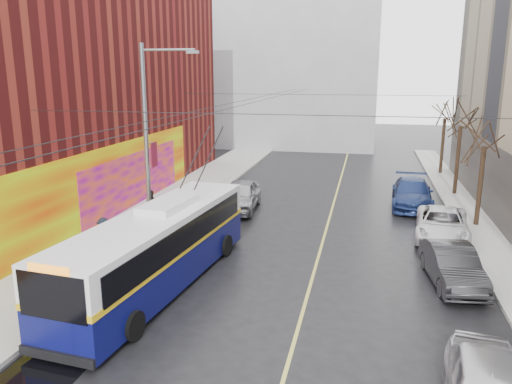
% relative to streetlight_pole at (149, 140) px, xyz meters
% --- Properties ---
extents(sidewalk_left, '(4.00, 60.00, 0.15)m').
position_rel_streetlight_pole_xyz_m(sidewalk_left, '(-1.86, 2.00, -4.77)').
color(sidewalk_left, gray).
rests_on(sidewalk_left, ground).
extents(sidewalk_right, '(2.00, 60.00, 0.15)m').
position_rel_streetlight_pole_xyz_m(sidewalk_right, '(15.14, 2.00, -4.77)').
color(sidewalk_right, gray).
rests_on(sidewalk_right, ground).
extents(lane_line, '(0.12, 50.00, 0.01)m').
position_rel_streetlight_pole_xyz_m(lane_line, '(7.64, 4.00, -4.84)').
color(lane_line, '#BFB74C').
rests_on(lane_line, ground).
extents(building_left, '(12.11, 36.00, 14.00)m').
position_rel_streetlight_pole_xyz_m(building_left, '(-9.85, 3.99, 2.14)').
color(building_left, '#581111').
rests_on(building_left, ground).
extents(building_far, '(20.50, 12.10, 18.00)m').
position_rel_streetlight_pole_xyz_m(building_far, '(0.14, 34.99, 4.17)').
color(building_far, gray).
rests_on(building_far, ground).
extents(streetlight_pole, '(2.65, 0.60, 9.00)m').
position_rel_streetlight_pole_xyz_m(streetlight_pole, '(0.00, 0.00, 0.00)').
color(streetlight_pole, slate).
rests_on(streetlight_pole, ground).
extents(catenary_wires, '(18.00, 60.00, 0.22)m').
position_rel_streetlight_pole_xyz_m(catenary_wires, '(3.60, 4.77, 1.40)').
color(catenary_wires, black).
extents(tree_near, '(3.20, 3.20, 6.40)m').
position_rel_streetlight_pole_xyz_m(tree_near, '(15.14, 6.00, 0.13)').
color(tree_near, black).
rests_on(tree_near, ground).
extents(tree_mid, '(3.20, 3.20, 6.68)m').
position_rel_streetlight_pole_xyz_m(tree_mid, '(15.14, 13.00, 0.41)').
color(tree_mid, black).
rests_on(tree_mid, ground).
extents(tree_far, '(3.20, 3.20, 6.57)m').
position_rel_streetlight_pole_xyz_m(tree_far, '(15.14, 20.00, 0.30)').
color(tree_far, black).
rests_on(tree_far, ground).
extents(pigeons_flying, '(1.89, 0.61, 1.71)m').
position_rel_streetlight_pole_xyz_m(pigeons_flying, '(4.52, -0.74, 1.82)').
color(pigeons_flying, slate).
extents(trolleybus, '(3.53, 11.54, 5.40)m').
position_rel_streetlight_pole_xyz_m(trolleybus, '(2.13, -4.37, -3.35)').
color(trolleybus, '#080A41').
rests_on(trolleybus, ground).
extents(parked_car_b, '(2.09, 4.60, 1.46)m').
position_rel_streetlight_pole_xyz_m(parked_car_b, '(12.80, -1.78, -4.12)').
color(parked_car_b, '#29292C').
rests_on(parked_car_b, ground).
extents(parked_car_c, '(2.91, 5.37, 1.43)m').
position_rel_streetlight_pole_xyz_m(parked_car_c, '(13.14, 3.71, -4.13)').
color(parked_car_c, silver).
rests_on(parked_car_c, ground).
extents(parked_car_d, '(2.50, 5.68, 1.62)m').
position_rel_streetlight_pole_xyz_m(parked_car_d, '(12.20, 9.57, -4.04)').
color(parked_car_d, navy).
rests_on(parked_car_d, ground).
extents(following_car, '(2.26, 5.04, 1.68)m').
position_rel_streetlight_pole_xyz_m(following_car, '(2.41, 6.65, -4.01)').
color(following_car, '#9B9BA0').
rests_on(following_car, ground).
extents(pedestrian_a, '(0.51, 0.65, 1.58)m').
position_rel_streetlight_pole_xyz_m(pedestrian_a, '(-0.48, -0.58, -3.91)').
color(pedestrian_a, black).
rests_on(pedestrian_a, sidewalk_left).
extents(pedestrian_b, '(0.98, 0.94, 1.60)m').
position_rel_streetlight_pole_xyz_m(pedestrian_b, '(-1.47, 3.13, -3.90)').
color(pedestrian_b, black).
rests_on(pedestrian_b, sidewalk_left).
extents(pedestrian_c, '(1.04, 1.17, 1.57)m').
position_rel_streetlight_pole_xyz_m(pedestrian_c, '(-1.42, -1.96, -3.91)').
color(pedestrian_c, black).
rests_on(pedestrian_c, sidewalk_left).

